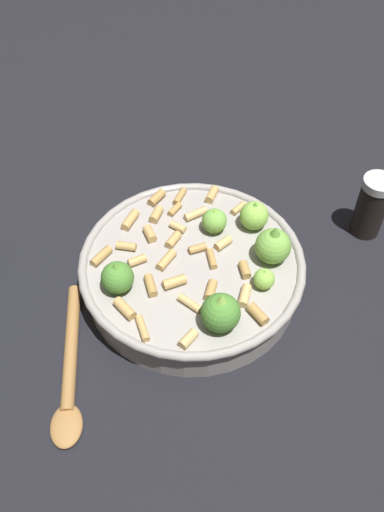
{
  "coord_description": "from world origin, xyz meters",
  "views": [
    {
      "loc": [
        -0.14,
        -0.43,
        0.59
      ],
      "look_at": [
        0.0,
        0.0,
        0.06
      ],
      "focal_mm": 38.37,
      "sensor_mm": 36.0,
      "label": 1
    }
  ],
  "objects": [
    {
      "name": "ground_plane",
      "position": [
        0.0,
        0.0,
        0.0
      ],
      "size": [
        2.4,
        2.4,
        0.0
      ],
      "primitive_type": "plane",
      "color": "black"
    },
    {
      "name": "cooking_pan",
      "position": [
        0.0,
        -0.0,
        0.03
      ],
      "size": [
        0.29,
        0.29,
        0.1
      ],
      "color": "#9E9993",
      "rests_on": "ground"
    },
    {
      "name": "pepper_shaker",
      "position": [
        0.27,
        0.01,
        0.05
      ],
      "size": [
        0.05,
        0.05,
        0.1
      ],
      "color": "black",
      "rests_on": "ground"
    },
    {
      "name": "wooden_spoon",
      "position": [
        -0.18,
        -0.08,
        0.01
      ],
      "size": [
        0.08,
        0.21,
        0.02
      ],
      "color": "#9E703D",
      "rests_on": "ground"
    }
  ]
}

